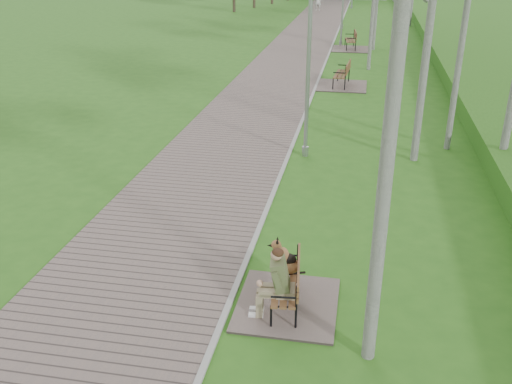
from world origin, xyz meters
TOP-DOWN VIEW (x-y plane):
  - ground at (0.00, 0.00)m, footprint 120.00×120.00m
  - walkway at (-1.75, 21.50)m, footprint 3.50×67.00m
  - kerb at (0.00, 21.50)m, footprint 0.10×67.00m
  - bench_main at (0.83, -3.99)m, footprint 1.59×1.77m
  - bench_second at (0.98, 11.39)m, footprint 1.97×2.18m
  - bench_third at (1.01, 20.01)m, footprint 1.96×2.18m
  - lamp_post_near at (0.44, 3.05)m, footprint 0.17×0.17m
  - lamp_post_second at (0.45, 21.16)m, footprint 0.17×0.17m
  - pedestrian_near at (-2.34, 37.83)m, footprint 0.65×0.50m

SIDE VIEW (x-z plane):
  - ground at x=0.00m, z-range 0.00..0.00m
  - walkway at x=-1.75m, z-range 0.00..0.04m
  - kerb at x=0.00m, z-range 0.00..0.05m
  - bench_third at x=1.01m, z-range -0.38..0.83m
  - bench_second at x=0.98m, z-range -0.38..0.83m
  - bench_main at x=0.83m, z-range -0.31..1.08m
  - pedestrian_near at x=-2.34m, z-range 0.00..1.60m
  - lamp_post_second at x=0.45m, z-range -0.15..4.29m
  - lamp_post_near at x=0.44m, z-range -0.15..4.36m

